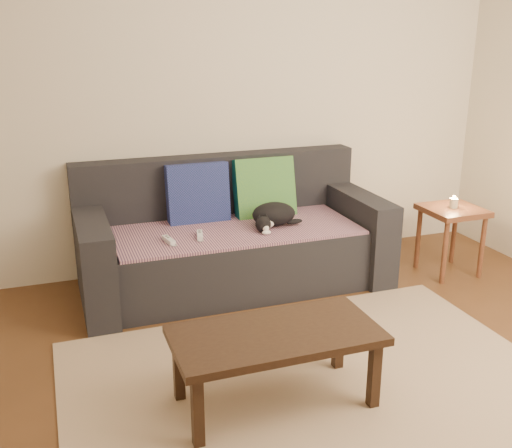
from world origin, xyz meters
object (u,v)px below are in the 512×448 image
cat (273,215)px  coffee_table (276,341)px  wii_remote_b (200,235)px  side_table (452,219)px  sofa (232,242)px  wii_remote_a (169,240)px

cat → coffee_table: cat is taller
wii_remote_b → side_table: side_table is taller
sofa → wii_remote_a: sofa is taller
coffee_table → cat: bearing=69.4°
sofa → wii_remote_a: bearing=-155.0°
sofa → coffee_table: bearing=-99.4°
sofa → wii_remote_b: (-0.28, -0.20, 0.15)m
wii_remote_a → coffee_table: 1.28m
sofa → cat: size_ratio=5.61×
wii_remote_b → sofa: bearing=-42.1°
wii_remote_a → wii_remote_b: bearing=-92.2°
sofa → wii_remote_b: 0.37m
side_table → sofa: bearing=167.2°
wii_remote_a → wii_remote_b: same height
coffee_table → side_table: bearing=31.6°
wii_remote_a → sofa: bearing=-75.4°
cat → wii_remote_b: bearing=178.0°
side_table → wii_remote_a: bearing=176.4°
cat → wii_remote_b: (-0.54, -0.07, -0.06)m
sofa → wii_remote_a: size_ratio=14.00×
wii_remote_b → side_table: bearing=-82.4°
cat → coffee_table: 1.45m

